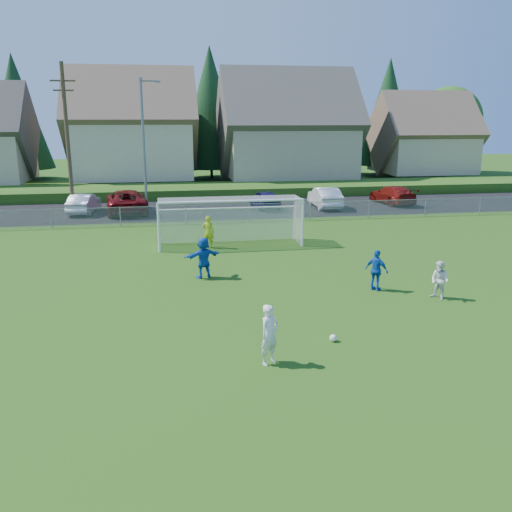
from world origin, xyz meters
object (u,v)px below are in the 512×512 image
(soccer_ball, at_px, (333,338))
(car_e, at_px, (265,199))
(car_f, at_px, (325,197))
(soccer_goal, at_px, (230,214))
(player_white_a, at_px, (269,335))
(car_g, at_px, (392,195))
(car_b, at_px, (84,203))
(car_c, at_px, (127,201))
(player_white_b, at_px, (440,280))
(player_blue_a, at_px, (377,270))
(goalkeeper, at_px, (208,232))
(player_blue_b, at_px, (203,257))

(soccer_ball, distance_m, car_e, 24.32)
(soccer_ball, height_order, car_f, car_f)
(soccer_goal, bearing_deg, player_white_a, -92.88)
(car_g, distance_m, soccer_goal, 18.31)
(car_b, relative_size, car_g, 0.87)
(car_c, bearing_deg, car_f, 173.30)
(player_white_a, distance_m, player_white_b, 8.34)
(player_blue_a, distance_m, car_c, 22.31)
(player_white_a, xyz_separation_m, car_b, (-8.11, 25.58, -0.15))
(player_white_b, height_order, car_c, car_c)
(soccer_ball, bearing_deg, soccer_goal, 96.27)
(player_white_a, xyz_separation_m, soccer_goal, (0.72, 14.32, 0.79))
(goalkeeper, bearing_deg, player_blue_a, 148.28)
(goalkeeper, relative_size, car_f, 0.36)
(player_white_a, bearing_deg, car_f, 33.20)
(soccer_ball, relative_size, car_g, 0.05)
(player_blue_a, relative_size, car_c, 0.28)
(car_c, distance_m, car_g, 20.02)
(goalkeeper, relative_size, car_g, 0.35)
(soccer_ball, relative_size, goalkeeper, 0.13)
(player_blue_b, bearing_deg, car_g, -152.23)
(goalkeeper, height_order, car_c, goalkeeper)
(car_g, bearing_deg, car_c, -4.02)
(player_white_a, bearing_deg, car_g, 23.51)
(player_white_a, relative_size, car_g, 0.35)
(player_white_a, bearing_deg, goalkeeper, 55.12)
(car_f, bearing_deg, player_white_a, 71.95)
(player_blue_a, relative_size, soccer_goal, 0.21)
(car_c, relative_size, car_e, 1.46)
(player_blue_a, distance_m, car_b, 24.05)
(soccer_ball, xyz_separation_m, player_blue_a, (3.14, 4.49, 0.69))
(soccer_ball, bearing_deg, car_g, 62.98)
(goalkeeper, distance_m, car_g, 19.54)
(soccer_ball, xyz_separation_m, car_e, (2.52, 24.18, 0.57))
(player_blue_b, relative_size, car_b, 0.41)
(player_white_a, relative_size, car_e, 0.42)
(player_white_a, height_order, car_c, player_white_a)
(soccer_ball, relative_size, player_blue_a, 0.14)
(player_blue_a, bearing_deg, car_b, -6.56)
(goalkeeper, xyz_separation_m, soccer_goal, (1.17, 0.55, 0.80))
(player_blue_b, relative_size, soccer_goal, 0.23)
(player_white_b, distance_m, car_e, 21.23)
(player_white_b, distance_m, player_blue_a, 2.34)
(car_f, bearing_deg, goalkeeper, 51.59)
(player_blue_b, bearing_deg, soccer_ball, 94.19)
(player_blue_a, relative_size, car_f, 0.35)
(soccer_goal, bearing_deg, car_g, 39.50)
(car_c, relative_size, car_f, 1.26)
(car_b, bearing_deg, player_white_a, 114.52)
(car_c, bearing_deg, car_b, -10.87)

